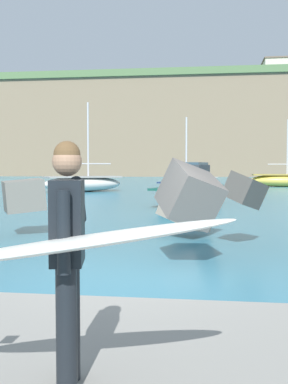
{
  "coord_description": "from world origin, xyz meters",
  "views": [
    {
      "loc": [
        1.23,
        -7.5,
        1.84
      ],
      "look_at": [
        0.11,
        0.5,
        1.4
      ],
      "focal_mm": 45.04,
      "sensor_mm": 36.0,
      "label": 1
    }
  ],
  "objects_px": {
    "boat_far_centre": "(282,180)",
    "station_building_central": "(147,86)",
    "surfer_with_board": "(71,247)",
    "boat_mid_right": "(190,191)",
    "boat_near_centre": "(83,183)",
    "boat_mid_left": "(184,186)",
    "boat_far_left": "(202,178)",
    "station_building_west": "(281,74)",
    "mooring_buoy_inner": "(245,189)"
  },
  "relations": [
    {
      "from": "boat_far_centre",
      "to": "station_building_central",
      "type": "bearing_deg",
      "value": 107.22
    },
    {
      "from": "surfer_with_board",
      "to": "boat_mid_right",
      "type": "height_order",
      "value": "surfer_with_board"
    },
    {
      "from": "boat_mid_right",
      "to": "boat_near_centre",
      "type": "bearing_deg",
      "value": 127.69
    },
    {
      "from": "boat_mid_left",
      "to": "boat_mid_right",
      "type": "height_order",
      "value": "boat_mid_left"
    },
    {
      "from": "boat_far_left",
      "to": "station_building_central",
      "type": "distance_m",
      "value": 68.26
    },
    {
      "from": "boat_mid_right",
      "to": "boat_far_left",
      "type": "height_order",
      "value": "boat_far_left"
    },
    {
      "from": "boat_far_left",
      "to": "boat_far_centre",
      "type": "xyz_separation_m",
      "value": [
        7.18,
        -5.26,
        -0.02
      ]
    },
    {
      "from": "boat_mid_left",
      "to": "boat_far_centre",
      "type": "xyz_separation_m",
      "value": [
        8.2,
        9.89,
        0.17
      ]
    },
    {
      "from": "boat_near_centre",
      "to": "boat_far_centre",
      "type": "distance_m",
      "value": 18.75
    },
    {
      "from": "station_building_west",
      "to": "station_building_central",
      "type": "distance_m",
      "value": 30.36
    },
    {
      "from": "boat_near_centre",
      "to": "boat_far_centre",
      "type": "relative_size",
      "value": 1.07
    },
    {
      "from": "boat_far_centre",
      "to": "station_building_central",
      "type": "xyz_separation_m",
      "value": [
        -21.37,
        68.96,
        20.02
      ]
    },
    {
      "from": "station_building_west",
      "to": "station_building_central",
      "type": "xyz_separation_m",
      "value": [
        -29.57,
        6.87,
        -0.68
      ]
    },
    {
      "from": "boat_near_centre",
      "to": "station_building_west",
      "type": "height_order",
      "value": "station_building_west"
    },
    {
      "from": "mooring_buoy_inner",
      "to": "boat_near_centre",
      "type": "bearing_deg",
      "value": -171.14
    },
    {
      "from": "boat_far_left",
      "to": "station_building_central",
      "type": "height_order",
      "value": "station_building_central"
    },
    {
      "from": "boat_near_centre",
      "to": "boat_far_left",
      "type": "xyz_separation_m",
      "value": [
        8.15,
        16.06,
        0.02
      ]
    },
    {
      "from": "boat_near_centre",
      "to": "boat_mid_left",
      "type": "distance_m",
      "value": 7.19
    },
    {
      "from": "boat_far_left",
      "to": "station_building_central",
      "type": "xyz_separation_m",
      "value": [
        -14.19,
        63.7,
        19.99
      ]
    },
    {
      "from": "surfer_with_board",
      "to": "boat_far_left",
      "type": "distance_m",
      "value": 46.15
    },
    {
      "from": "boat_mid_right",
      "to": "boat_far_left",
      "type": "bearing_deg",
      "value": 89.82
    },
    {
      "from": "boat_near_centre",
      "to": "boat_far_left",
      "type": "distance_m",
      "value": 18.01
    },
    {
      "from": "surfer_with_board",
      "to": "boat_far_centre",
      "type": "height_order",
      "value": "boat_far_centre"
    },
    {
      "from": "boat_near_centre",
      "to": "boat_mid_left",
      "type": "relative_size",
      "value": 1.2
    },
    {
      "from": "boat_mid_right",
      "to": "mooring_buoy_inner",
      "type": "xyz_separation_m",
      "value": [
        3.41,
        12.23,
        -0.42
      ]
    },
    {
      "from": "boat_mid_right",
      "to": "station_building_west",
      "type": "distance_m",
      "value": 87.25
    },
    {
      "from": "boat_mid_left",
      "to": "boat_mid_right",
      "type": "relative_size",
      "value": 0.82
    },
    {
      "from": "surfer_with_board",
      "to": "boat_far_left",
      "type": "height_order",
      "value": "boat_far_left"
    },
    {
      "from": "surfer_with_board",
      "to": "boat_mid_left",
      "type": "bearing_deg",
      "value": 91.83
    },
    {
      "from": "boat_mid_right",
      "to": "station_building_central",
      "type": "xyz_separation_m",
      "value": [
        -14.11,
        90.21,
        19.98
      ]
    },
    {
      "from": "station_building_central",
      "to": "mooring_buoy_inner",
      "type": "bearing_deg",
      "value": -77.34
    },
    {
      "from": "mooring_buoy_inner",
      "to": "station_building_west",
      "type": "relative_size",
      "value": 0.06
    },
    {
      "from": "boat_far_left",
      "to": "boat_mid_right",
      "type": "bearing_deg",
      "value": -90.18
    },
    {
      "from": "boat_far_centre",
      "to": "mooring_buoy_inner",
      "type": "distance_m",
      "value": 9.81
    },
    {
      "from": "surfer_with_board",
      "to": "boat_far_centre",
      "type": "xyz_separation_m",
      "value": [
        7.2,
        40.89,
        -0.68
      ]
    },
    {
      "from": "boat_near_centre",
      "to": "station_building_central",
      "type": "distance_m",
      "value": 82.46
    },
    {
      "from": "surfer_with_board",
      "to": "station_building_central",
      "type": "distance_m",
      "value": 112.44
    },
    {
      "from": "boat_near_centre",
      "to": "boat_mid_right",
      "type": "relative_size",
      "value": 0.99
    },
    {
      "from": "boat_mid_right",
      "to": "boat_far_centre",
      "type": "bearing_deg",
      "value": 71.14
    },
    {
      "from": "boat_near_centre",
      "to": "station_building_central",
      "type": "xyz_separation_m",
      "value": [
        -6.04,
        79.77,
        20.02
      ]
    },
    {
      "from": "boat_mid_right",
      "to": "boat_far_centre",
      "type": "xyz_separation_m",
      "value": [
        7.26,
        21.25,
        -0.03
      ]
    },
    {
      "from": "boat_far_left",
      "to": "mooring_buoy_inner",
      "type": "distance_m",
      "value": 14.66
    },
    {
      "from": "mooring_buoy_inner",
      "to": "station_building_central",
      "type": "bearing_deg",
      "value": 102.66
    },
    {
      "from": "boat_mid_left",
      "to": "mooring_buoy_inner",
      "type": "height_order",
      "value": "boat_mid_left"
    },
    {
      "from": "boat_near_centre",
      "to": "boat_mid_right",
      "type": "height_order",
      "value": "boat_near_centre"
    },
    {
      "from": "boat_near_centre",
      "to": "boat_mid_left",
      "type": "xyz_separation_m",
      "value": [
        7.13,
        0.91,
        -0.17
      ]
    },
    {
      "from": "station_building_central",
      "to": "boat_far_left",
      "type": "bearing_deg",
      "value": -77.44
    },
    {
      "from": "mooring_buoy_inner",
      "to": "station_building_west",
      "type": "distance_m",
      "value": 75.14
    },
    {
      "from": "boat_far_centre",
      "to": "station_building_central",
      "type": "distance_m",
      "value": 74.92
    },
    {
      "from": "boat_far_centre",
      "to": "mooring_buoy_inner",
      "type": "xyz_separation_m",
      "value": [
        -3.85,
        -9.01,
        -0.38
      ]
    }
  ]
}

